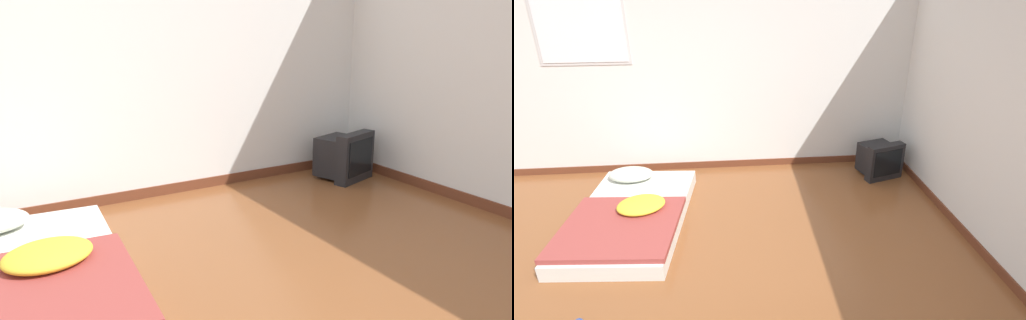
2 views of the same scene
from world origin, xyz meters
TOP-DOWN VIEW (x-y plane):
  - wall_back at (-0.02, 2.60)m, footprint 8.16×0.08m
  - mattress_bed at (-0.50, 1.31)m, footprint 1.22×1.88m
  - crt_tv at (2.46, 2.14)m, footprint 0.54×0.52m

SIDE VIEW (x-z plane):
  - mattress_bed at x=-0.50m, z-range -0.04..0.26m
  - crt_tv at x=2.46m, z-range -0.01..0.46m
  - wall_back at x=-0.02m, z-range -0.01..2.59m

